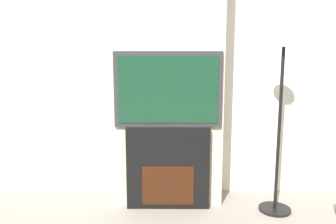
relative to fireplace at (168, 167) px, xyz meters
The scene contains 5 objects.
wall_back 1.04m from the fireplace, 90.00° to the left, with size 6.00×0.06×2.70m.
chimney_breast 0.97m from the fireplace, 90.00° to the left, with size 1.05×0.38×2.70m.
fireplace is the anchor object (origin of this frame).
television 0.76m from the fireplace, 90.00° to the right, with size 1.00×0.07×0.71m.
floor_lamp 1.20m from the fireplace, ahead, with size 0.30×0.30×1.64m.
Camera 1 is at (0.02, -1.41, 1.44)m, focal length 35.00 mm.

